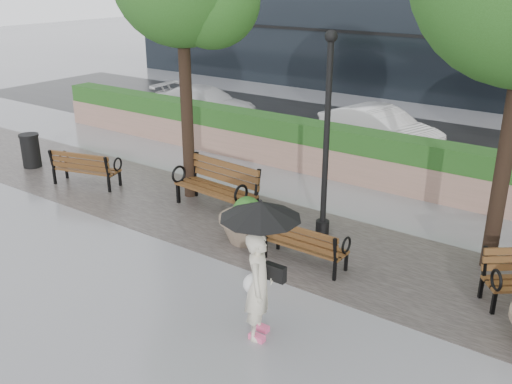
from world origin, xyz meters
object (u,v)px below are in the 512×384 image
Objects in this scene: bench_2 at (305,252)px; planter_left at (247,224)px; bench_0 at (87,175)px; pedestrian at (260,257)px; car_left at (206,103)px; bench_1 at (217,196)px; car_right at (380,129)px; lamppost at (326,150)px; trash_bin at (31,152)px.

bench_2 is 1.48m from planter_left.
bench_0 is 7.86m from pedestrian.
car_left reaches higher than bench_0.
pedestrian is (3.59, -3.37, 0.99)m from bench_1.
bench_2 is at bearing -6.74° from pedestrian.
car_right is (6.83, 0.15, 0.05)m from car_left.
lamppost reaches higher than car_left.
planter_left is at bearing -139.99° from car_left.
bench_2 is 0.73× the size of pedestrian.
car_left is at bearing -40.58° from bench_2.
car_right is 10.34m from pedestrian.
lamppost is (6.35, 0.97, 1.55)m from bench_0.
lamppost is at bearing 5.89° from trash_bin.
bench_1 is at bearing 25.79° from pedestrian.
bench_2 is at bearing -135.49° from car_left.
lamppost reaches higher than bench_1.
car_right is at bearing 85.88° from bench_1.
car_right is at bearing 45.26° from trash_bin.
bench_0 is at bearing -168.65° from car_left.
bench_1 is 3.20m from bench_2.
car_right is (7.19, 7.25, 0.20)m from trash_bin.
planter_left is at bearing -25.86° from bench_1.
bench_0 is at bearing 159.61° from car_right.
planter_left reaches higher than trash_bin.
bench_0 is at bearing 48.87° from pedestrian.
lamppost reaches higher than trash_bin.
lamppost is at bearing 173.32° from bench_0.
car_left is (-2.09, 7.17, 0.32)m from bench_0.
bench_0 is 1.17× the size of bench_2.
lamppost is (-0.39, 1.36, 1.58)m from bench_2.
bench_1 is (3.73, 0.70, 0.05)m from bench_0.
car_left is (-8.83, 7.56, 0.35)m from bench_2.
trash_bin is 0.42× the size of pedestrian.
trash_bin is at bearing -169.52° from bench_1.
bench_1 reaches higher than planter_left.
bench_1 is 8.71m from car_left.
bench_2 is at bearing -74.03° from lamppost.
pedestrian reaches higher than trash_bin.
trash_bin is (-9.18, 0.46, 0.20)m from bench_2.
lamppost is at bearing 47.85° from planter_left.
car_left is at bearing -89.11° from bench_0.
car_left is 1.92× the size of pedestrian.
bench_2 is 7.97m from car_right.
car_right is (-1.60, 6.35, -1.18)m from lamppost.
pedestrian reaches higher than car_left.
car_right reaches higher than bench_2.
bench_0 is 6.61m from lamppost.
car_right is (4.74, 7.32, 0.38)m from bench_0.
lamppost is at bearing -153.25° from car_right.
planter_left is (-1.46, 0.18, 0.13)m from bench_2.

